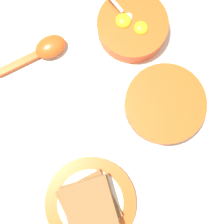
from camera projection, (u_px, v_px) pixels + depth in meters
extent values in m
plane|color=beige|center=(120.00, 131.00, 0.70)|extent=(3.00, 3.00, 0.00)
cylinder|color=#DB5119|center=(132.00, 27.00, 0.71)|extent=(0.16, 0.16, 0.04)
cylinder|color=white|center=(133.00, 25.00, 0.70)|extent=(0.13, 0.13, 0.02)
ellipsoid|color=yellow|center=(141.00, 28.00, 0.69)|extent=(0.03, 0.03, 0.02)
ellipsoid|color=yellow|center=(123.00, 21.00, 0.69)|extent=(0.04, 0.04, 0.02)
cylinder|color=black|center=(127.00, 27.00, 0.69)|extent=(0.03, 0.03, 0.00)
ellipsoid|color=silver|center=(128.00, 18.00, 0.69)|extent=(0.03, 0.02, 0.01)
cube|color=silver|center=(114.00, 2.00, 0.67)|extent=(0.02, 0.05, 0.03)
cylinder|color=#DB5119|center=(91.00, 203.00, 0.67)|extent=(0.20, 0.20, 0.01)
cylinder|color=white|center=(90.00, 203.00, 0.66)|extent=(0.14, 0.14, 0.00)
cube|color=brown|center=(89.00, 204.00, 0.66)|extent=(0.15, 0.15, 0.01)
cube|color=#9E7042|center=(90.00, 205.00, 0.64)|extent=(0.15, 0.15, 0.01)
cube|color=brown|center=(90.00, 207.00, 0.63)|extent=(0.14, 0.15, 0.01)
ellipsoid|color=#DB5119|center=(51.00, 47.00, 0.71)|extent=(0.09, 0.08, 0.03)
cube|color=#DB5119|center=(19.00, 64.00, 0.71)|extent=(0.10, 0.07, 0.01)
cylinder|color=#DB5119|center=(164.00, 105.00, 0.69)|extent=(0.18, 0.18, 0.04)
cylinder|color=white|center=(165.00, 104.00, 0.67)|extent=(0.14, 0.14, 0.01)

